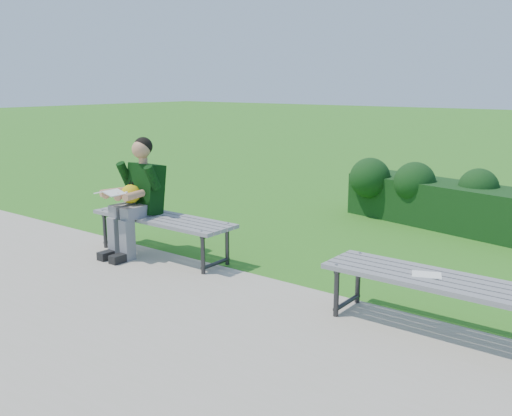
# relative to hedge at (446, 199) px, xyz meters

# --- Properties ---
(ground) EXTENTS (80.00, 80.00, 0.00)m
(ground) POSITION_rel_hedge_xyz_m (-0.69, -3.21, -0.39)
(ground) COLOR #367B1A
(ground) RESTS_ON ground
(walkway) EXTENTS (30.00, 3.50, 0.02)m
(walkway) POSITION_rel_hedge_xyz_m (-0.69, -4.96, -0.38)
(walkway) COLOR beige
(walkway) RESTS_ON ground
(hedge) EXTENTS (3.11, 1.36, 0.87)m
(hedge) POSITION_rel_hedge_xyz_m (0.00, 0.00, 0.00)
(hedge) COLOR #144316
(hedge) RESTS_ON ground
(bench_left) EXTENTS (1.80, 0.50, 0.46)m
(bench_left) POSITION_rel_hedge_xyz_m (-2.01, -3.32, 0.03)
(bench_left) COLOR slate
(bench_left) RESTS_ON walkway
(bench_right) EXTENTS (1.80, 0.50, 0.46)m
(bench_right) POSITION_rel_hedge_xyz_m (1.16, -3.45, 0.03)
(bench_right) COLOR slate
(bench_right) RESTS_ON walkway
(seated_boy) EXTENTS (0.56, 0.76, 1.31)m
(seated_boy) POSITION_rel_hedge_xyz_m (-2.31, -3.42, 0.33)
(seated_boy) COLOR gray
(seated_boy) RESTS_ON walkway
(paper_sheet) EXTENTS (0.26, 0.23, 0.01)m
(paper_sheet) POSITION_rel_hedge_xyz_m (1.06, -3.45, 0.09)
(paper_sheet) COLOR white
(paper_sheet) RESTS_ON bench_right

